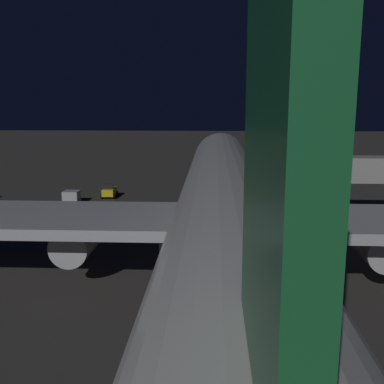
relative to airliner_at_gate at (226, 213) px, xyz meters
name	(u,v)px	position (x,y,z in m)	size (l,w,h in m)	color
ground_plane	(223,259)	(0.00, -7.57, -5.80)	(320.00, 320.00, 0.00)	#383533
airliner_at_gate	(226,213)	(0.00, 0.00, 0.00)	(52.27, 59.43, 18.99)	silver
jet_bridge	(328,169)	(-10.72, -18.40, 0.09)	(19.69, 3.40, 7.43)	#9E9E99
pushback_tug	(109,192)	(14.63, -31.23, -5.02)	(1.86, 2.70, 1.95)	yellow
baggage_container_near_belt	(72,197)	(18.58, -27.47, -5.00)	(1.89, 1.75, 1.61)	#B7BABF
traffic_cone_nose_port	(237,202)	(-2.20, -28.04, -5.53)	(0.36, 0.36, 0.55)	orange
traffic_cone_nose_starboard	(202,202)	(2.20, -28.04, -5.53)	(0.36, 0.36, 0.55)	orange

